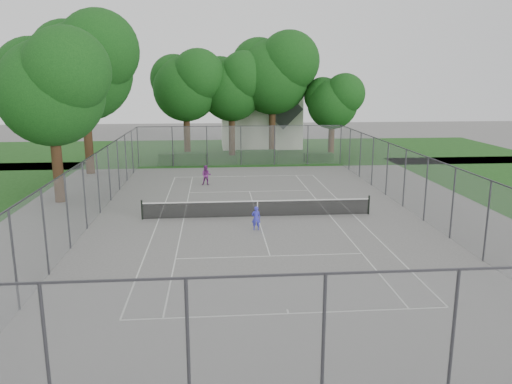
{
  "coord_description": "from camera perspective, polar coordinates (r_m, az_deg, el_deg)",
  "views": [
    {
      "loc": [
        -2.34,
        -26.93,
        7.62
      ],
      "look_at": [
        0.0,
        1.0,
        1.2
      ],
      "focal_mm": 35.0,
      "sensor_mm": 36.0,
      "label": 1
    }
  ],
  "objects": [
    {
      "name": "tree_side_back",
      "position": [
        42.28,
        -19.09,
        13.77
      ],
      "size": [
        8.87,
        8.1,
        12.75
      ],
      "color": "#362113",
      "rests_on": "ground"
    },
    {
      "name": "ground",
      "position": [
        28.09,
        0.17,
        -2.84
      ],
      "size": [
        120.0,
        120.0,
        0.0
      ],
      "primitive_type": "plane",
      "color": "slate",
      "rests_on": "ground"
    },
    {
      "name": "court_markings",
      "position": [
        28.09,
        0.17,
        -2.83
      ],
      "size": [
        11.03,
        23.83,
        0.01
      ],
      "color": "silver",
      "rests_on": "ground"
    },
    {
      "name": "hedge_mid",
      "position": [
        45.73,
        0.06,
        4.05
      ],
      "size": [
        3.73,
        1.07,
        1.17
      ],
      "primitive_type": "cube",
      "color": "#173F14",
      "rests_on": "ground"
    },
    {
      "name": "hedge_right",
      "position": [
        46.86,
        7.16,
        3.94
      ],
      "size": [
        2.69,
        0.99,
        0.81
      ],
      "primitive_type": "cube",
      "color": "#173F14",
      "rests_on": "ground"
    },
    {
      "name": "girl_player",
      "position": [
        25.54,
        0.01,
        -3.0
      ],
      "size": [
        0.48,
        0.33,
        1.25
      ],
      "primitive_type": "imported",
      "rotation": [
        0.0,
        0.0,
        3.06
      ],
      "color": "#3938D5",
      "rests_on": "ground"
    },
    {
      "name": "tree_far_midright",
      "position": [
        50.35,
        2.04,
        13.71
      ],
      "size": [
        8.43,
        7.7,
        12.12
      ],
      "color": "#362113",
      "rests_on": "ground"
    },
    {
      "name": "tennis_net",
      "position": [
        27.95,
        0.17,
        -1.83
      ],
      "size": [
        12.87,
        0.1,
        1.1
      ],
      "color": "black",
      "rests_on": "ground"
    },
    {
      "name": "tree_side_front",
      "position": [
        32.85,
        -22.35,
        11.36
      ],
      "size": [
        7.37,
        6.73,
        10.59
      ],
      "color": "#362113",
      "rests_on": "ground"
    },
    {
      "name": "woman_player",
      "position": [
        36.45,
        -5.71,
        1.92
      ],
      "size": [
        0.76,
        0.62,
        1.43
      ],
      "primitive_type": "imported",
      "rotation": [
        0.0,
        0.0,
        -0.12
      ],
      "color": "#7E2A80",
      "rests_on": "ground"
    },
    {
      "name": "tree_far_right",
      "position": [
        49.86,
        8.85,
        10.38
      ],
      "size": [
        5.64,
        5.15,
        8.1
      ],
      "color": "#362113",
      "rests_on": "ground"
    },
    {
      "name": "hedge_left",
      "position": [
        45.3,
        -8.33,
        3.77
      ],
      "size": [
        4.3,
        1.29,
        1.08
      ],
      "primitive_type": "cube",
      "color": "#173F14",
      "rests_on": "ground"
    },
    {
      "name": "tree_far_midleft",
      "position": [
        50.08,
        -2.73,
        12.2
      ],
      "size": [
        7.1,
        6.49,
        10.21
      ],
      "color": "#362113",
      "rests_on": "ground"
    },
    {
      "name": "perimeter_fence",
      "position": [
        27.65,
        0.17,
        0.77
      ],
      "size": [
        18.08,
        34.08,
        3.52
      ],
      "color": "#38383D",
      "rests_on": "ground"
    },
    {
      "name": "tree_far_left",
      "position": [
        49.46,
        -7.96,
        12.21
      ],
      "size": [
        7.22,
        6.59,
        10.37
      ],
      "color": "#362113",
      "rests_on": "ground"
    },
    {
      "name": "grass_far",
      "position": [
        53.53,
        -2.24,
        4.71
      ],
      "size": [
        60.0,
        20.0,
        0.0
      ],
      "primitive_type": "cube",
      "color": "#194714",
      "rests_on": "ground"
    },
    {
      "name": "house",
      "position": [
        56.84,
        0.5,
        9.6
      ],
      "size": [
        8.67,
        6.72,
        10.79
      ],
      "color": "silver",
      "rests_on": "ground"
    }
  ]
}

